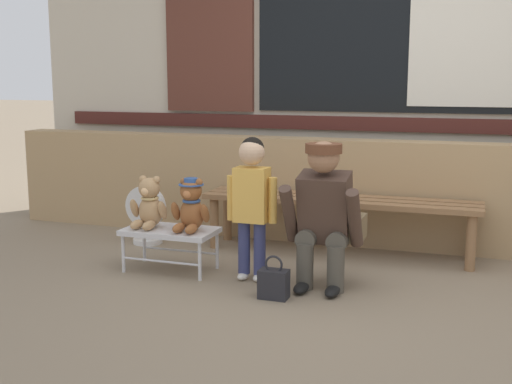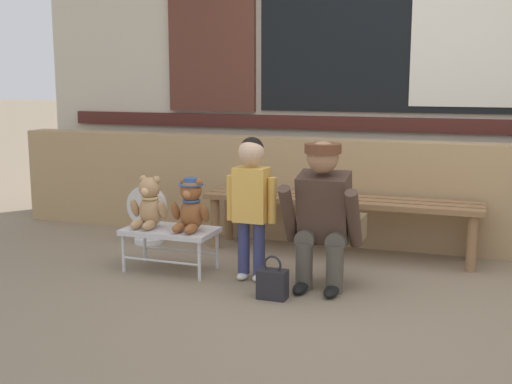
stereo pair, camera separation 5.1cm
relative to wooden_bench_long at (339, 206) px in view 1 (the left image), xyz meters
name	(u,v)px [view 1 (the left image)]	position (x,y,z in m)	size (l,w,h in m)	color
ground_plane	(349,302)	(0.30, -1.06, -0.37)	(60.00, 60.00, 0.00)	#84725B
brick_low_wall	(386,194)	(0.30, 0.37, 0.05)	(6.68, 0.25, 0.85)	tan
shop_facade	(401,18)	(0.30, 0.88, 1.46)	(6.82, 0.26, 3.66)	beige
wooden_bench_long	(339,206)	(0.00, 0.00, 0.00)	(2.10, 0.40, 0.44)	#8E6642
small_display_bench	(170,233)	(-1.02, -0.82, -0.11)	(0.64, 0.36, 0.30)	silver
teddy_bear_plain	(149,204)	(-1.18, -0.82, 0.09)	(0.28, 0.26, 0.36)	tan
teddy_bear_with_hat	(191,206)	(-0.86, -0.82, 0.10)	(0.28, 0.27, 0.36)	#93562D
child_standing	(252,193)	(-0.41, -0.83, 0.22)	(0.35, 0.18, 0.96)	navy
adult_crouching	(326,214)	(0.09, -0.82, 0.11)	(0.50, 0.49, 0.95)	#4C473D
handbag_on_ground	(274,283)	(-0.15, -1.15, -0.28)	(0.18, 0.11, 0.27)	#232328
floor_fan	(146,215)	(-1.54, -0.20, -0.13)	(0.34, 0.24, 0.48)	silver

